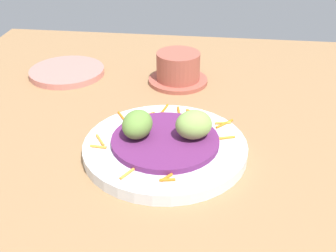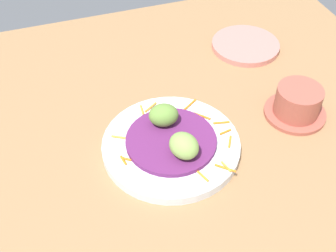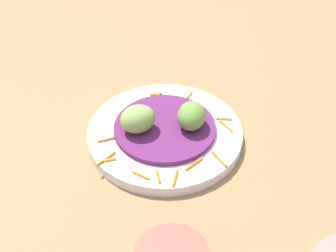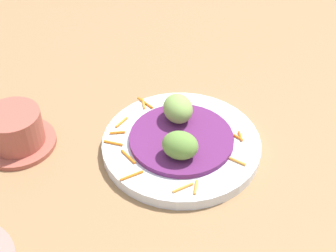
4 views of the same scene
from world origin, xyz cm
name	(u,v)px [view 3 (image 3 of 4)]	position (x,y,z in cm)	size (l,w,h in cm)	color
table_surface	(133,143)	(0.00, 0.00, 1.00)	(110.00, 110.00, 2.00)	#936D47
main_plate	(165,135)	(0.23, 5.27, 2.90)	(24.73, 24.73, 1.80)	silver
cabbage_bed	(165,129)	(0.23, 5.27, 4.24)	(16.22, 16.22, 0.87)	#60235B
carrot_garnish	(168,142)	(2.98, 5.82, 4.00)	(21.80, 21.36, 0.40)	orange
guac_scoop_left	(138,119)	(0.83, 1.12, 6.84)	(5.49, 4.60, 4.33)	#84A851
guac_scoop_center	(191,114)	(-0.38, 9.42, 6.74)	(5.39, 4.39, 4.13)	olive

